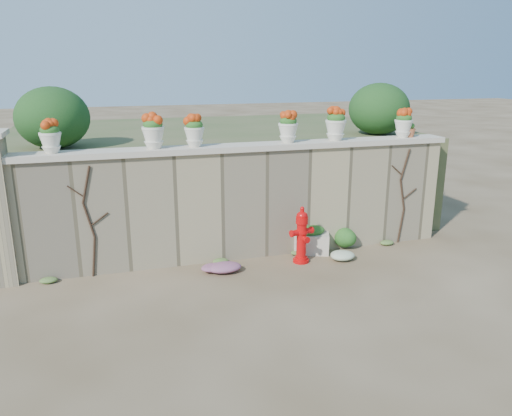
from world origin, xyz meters
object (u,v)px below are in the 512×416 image
object	(u,v)px
fire_hydrant	(302,235)
terracotta_pot	(409,131)
urn_pot_0	(50,137)
planter_box	(311,240)

from	to	relation	value
fire_hydrant	terracotta_pot	bearing A→B (deg)	1.55
fire_hydrant	urn_pot_0	xyz separation A→B (m)	(-4.08, 0.64, 1.84)
planter_box	urn_pot_0	bearing A→B (deg)	-160.95
terracotta_pot	urn_pot_0	bearing A→B (deg)	180.00
planter_box	urn_pot_0	size ratio (longest dim) A/B	1.39
fire_hydrant	terracotta_pot	world-z (taller)	terracotta_pot
planter_box	terracotta_pot	distance (m)	2.90
terracotta_pot	fire_hydrant	bearing A→B (deg)	-165.61
planter_box	terracotta_pot	bearing A→B (deg)	29.02
fire_hydrant	urn_pot_0	world-z (taller)	urn_pot_0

